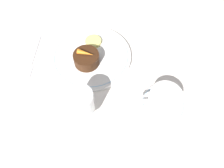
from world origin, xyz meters
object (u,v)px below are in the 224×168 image
(dinner_plate, at_px, (91,56))
(fork, at_px, (32,60))
(wine_glass, at_px, (81,103))
(coffee_cup, at_px, (165,99))
(dessert_cake, at_px, (87,59))

(dinner_plate, distance_m, fork, 0.20)
(dinner_plate, distance_m, wine_glass, 0.22)
(coffee_cup, bearing_deg, fork, -18.73)
(dinner_plate, xyz_separation_m, wine_glass, (0.00, 0.21, 0.07))
(coffee_cup, distance_m, dessert_cake, 0.28)
(dinner_plate, bearing_deg, fork, 6.17)
(fork, bearing_deg, wine_glass, 136.88)
(coffee_cup, bearing_deg, dinner_plate, -36.18)
(wine_glass, relative_size, fork, 0.64)
(fork, bearing_deg, coffee_cup, 161.27)
(dinner_plate, xyz_separation_m, coffee_cup, (-0.23, 0.17, 0.03))
(dinner_plate, height_order, wine_glass, wine_glass)
(coffee_cup, height_order, wine_glass, wine_glass)
(dinner_plate, relative_size, dessert_cake, 3.23)
(fork, xyz_separation_m, dessert_cake, (-0.19, 0.01, 0.03))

